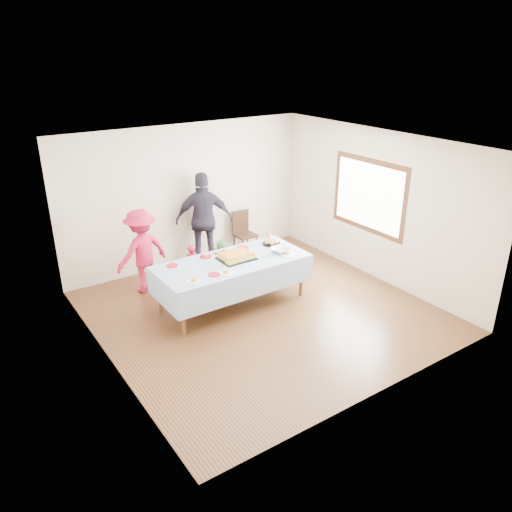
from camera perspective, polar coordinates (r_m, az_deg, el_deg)
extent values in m
plane|color=#412312|center=(8.18, 0.66, -6.34)|extent=(5.00, 5.00, 0.00)
cube|color=beige|center=(9.66, -7.86, 6.84)|extent=(5.00, 0.04, 2.70)
cube|color=beige|center=(5.91, 14.74, -4.62)|extent=(5.00, 0.04, 2.70)
cube|color=beige|center=(6.61, -17.37, -1.87)|extent=(0.04, 5.00, 2.70)
cube|color=beige|center=(9.19, 13.66, 5.56)|extent=(0.04, 5.00, 2.70)
cube|color=white|center=(7.24, 0.76, 12.58)|extent=(5.00, 5.00, 0.04)
cube|color=#472B16|center=(9.26, 12.71, 6.74)|extent=(0.03, 1.75, 1.35)
cylinder|color=brown|center=(7.47, -8.36, -6.48)|extent=(0.06, 0.06, 0.73)
cylinder|color=brown|center=(8.54, 5.20, -2.33)|extent=(0.06, 0.06, 0.73)
cylinder|color=brown|center=(8.15, -11.00, -4.01)|extent=(0.06, 0.06, 0.73)
cylinder|color=brown|center=(9.15, 1.88, -0.47)|extent=(0.06, 0.06, 0.73)
cube|color=brown|center=(8.10, -2.75, -0.74)|extent=(2.40, 1.00, 0.04)
cube|color=white|center=(8.09, -2.76, -0.58)|extent=(2.50, 1.10, 0.01)
cube|color=black|center=(8.15, -2.24, -0.29)|extent=(0.57, 0.44, 0.02)
cube|color=#F0E25B|center=(8.13, -2.25, 0.00)|extent=(0.48, 0.36, 0.07)
cube|color=#985123|center=(8.12, -2.25, 0.27)|extent=(0.48, 0.36, 0.01)
cylinder|color=black|center=(8.75, 1.75, 1.41)|extent=(0.32, 0.32, 0.02)
sphere|color=tan|center=(8.78, 2.20, 1.82)|extent=(0.08, 0.08, 0.08)
sphere|color=tan|center=(8.81, 1.69, 1.91)|extent=(0.08, 0.08, 0.08)
sphere|color=tan|center=(8.76, 1.24, 1.79)|extent=(0.08, 0.08, 0.08)
sphere|color=tan|center=(8.68, 1.29, 1.59)|extent=(0.08, 0.08, 0.08)
sphere|color=tan|center=(8.65, 1.81, 1.50)|extent=(0.08, 0.08, 0.08)
sphere|color=tan|center=(8.70, 2.26, 1.61)|extent=(0.08, 0.08, 0.08)
sphere|color=tan|center=(8.73, 1.75, 1.70)|extent=(0.08, 0.08, 0.08)
imported|color=silver|center=(8.42, 2.85, 0.70)|extent=(0.31, 0.31, 0.08)
cone|color=silver|center=(8.94, 1.52, 2.47)|extent=(0.11, 0.11, 0.18)
cylinder|color=red|center=(8.01, -9.57, -1.08)|extent=(0.18, 0.18, 0.01)
cylinder|color=red|center=(8.27, -5.77, -0.06)|extent=(0.20, 0.20, 0.01)
cylinder|color=red|center=(8.42, -3.50, 0.45)|extent=(0.17, 0.17, 0.01)
cylinder|color=red|center=(8.60, -1.48, 1.01)|extent=(0.19, 0.19, 0.01)
cylinder|color=red|center=(7.62, -4.83, -2.12)|extent=(0.18, 0.18, 0.01)
cylinder|color=white|center=(7.42, -7.14, -2.94)|extent=(0.21, 0.21, 0.01)
cylinder|color=white|center=(7.64, -3.49, -2.02)|extent=(0.22, 0.22, 0.01)
cylinder|color=white|center=(8.31, 3.57, 0.14)|extent=(0.22, 0.22, 0.01)
cylinder|color=black|center=(10.07, -1.50, 0.79)|extent=(0.03, 0.03, 0.40)
cylinder|color=black|center=(10.24, 0.05, 1.19)|extent=(0.03, 0.03, 0.40)
cylinder|color=black|center=(10.33, -2.52, 1.36)|extent=(0.03, 0.03, 0.40)
cylinder|color=black|center=(10.49, -0.99, 1.75)|extent=(0.03, 0.03, 0.40)
cube|color=black|center=(10.20, -1.25, 2.41)|extent=(0.39, 0.39, 0.05)
cube|color=black|center=(10.25, -1.81, 4.00)|extent=(0.39, 0.04, 0.46)
imported|color=red|center=(8.87, -7.39, -1.17)|extent=(0.30, 0.20, 0.81)
imported|color=#266E24|center=(9.01, -3.86, -0.66)|extent=(0.44, 0.35, 0.79)
imported|color=tan|center=(8.54, -4.61, -2.03)|extent=(0.43, 0.36, 0.81)
imported|color=#C71842|center=(8.77, -12.90, 0.55)|extent=(1.06, 0.74, 1.49)
imported|color=#2B2837|center=(9.61, -5.95, 4.16)|extent=(1.17, 0.85, 1.84)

